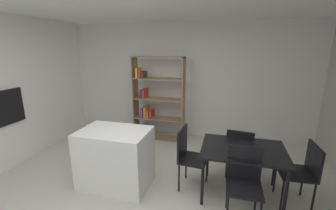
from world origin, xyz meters
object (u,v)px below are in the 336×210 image
dining_chair_island_side (188,152)px  built_in_oven (7,107)px  open_bookshelf (154,102)px  dining_table (243,153)px  dining_chair_window_side (304,169)px  kitchen_island (116,158)px  dining_chair_far (240,148)px  dining_chair_near (244,177)px

dining_chair_island_side → built_in_oven: bearing=99.2°
open_bookshelf → dining_table: open_bookshelf is taller
dining_table → dining_chair_window_side: bearing=0.4°
kitchen_island → dining_chair_far: kitchen_island is taller
kitchen_island → dining_chair_window_side: (2.68, 0.25, 0.09)m
built_in_oven → dining_chair_near: built_in_oven is taller
open_bookshelf → dining_table: 2.61m
dining_chair_island_side → kitchen_island: bearing=108.1°
kitchen_island → dining_chair_island_side: bearing=13.0°
dining_chair_near → dining_table: bearing=89.4°
dining_table → dining_chair_near: 0.47m
built_in_oven → dining_chair_window_side: (4.73, 0.22, -0.58)m
built_in_oven → open_bookshelf: size_ratio=0.32×
built_in_oven → dining_table: 3.97m
dining_chair_far → dining_chair_window_side: dining_chair_window_side is taller
dining_table → dining_chair_island_side: size_ratio=1.21×
built_in_oven → dining_table: bearing=3.2°
dining_chair_far → dining_chair_near: 0.92m
dining_chair_island_side → dining_chair_far: (0.78, 0.46, -0.05)m
open_bookshelf → dining_chair_island_side: open_bookshelf is taller
dining_table → built_in_oven: bearing=-176.8°
dining_chair_near → dining_chair_window_side: bearing=29.7°
dining_table → dining_chair_island_side: dining_chair_island_side is taller
kitchen_island → dining_chair_window_side: kitchen_island is taller
open_bookshelf → dining_chair_window_side: (2.72, -1.74, -0.35)m
kitchen_island → dining_chair_island_side: (1.10, 0.25, 0.12)m
open_bookshelf → dining_chair_window_side: bearing=-32.6°
dining_table → dining_chair_near: dining_chair_near is taller
open_bookshelf → dining_chair_window_side: size_ratio=2.16×
dining_chair_island_side → dining_chair_near: size_ratio=1.02×
built_in_oven → kitchen_island: built_in_oven is taller
open_bookshelf → dining_chair_island_side: (1.13, -1.73, -0.32)m
dining_chair_island_side → dining_chair_window_side: bearing=-85.0°
kitchen_island → dining_chair_near: bearing=-6.4°
kitchen_island → dining_chair_window_side: 2.70m
dining_chair_far → dining_chair_island_side: bearing=38.8°
open_bookshelf → dining_chair_near: open_bookshelf is taller
dining_table → dining_chair_window_side: 0.80m
built_in_oven → open_bookshelf: open_bookshelf is taller
open_bookshelf → dining_table: bearing=-42.2°
built_in_oven → dining_chair_island_side: size_ratio=0.64×
dining_chair_island_side → dining_chair_window_side: 1.59m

